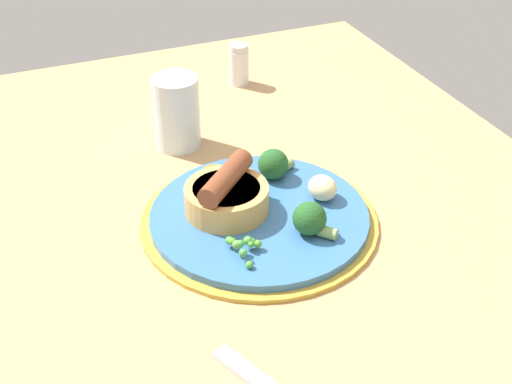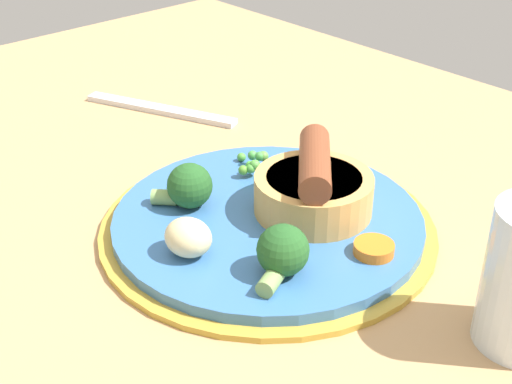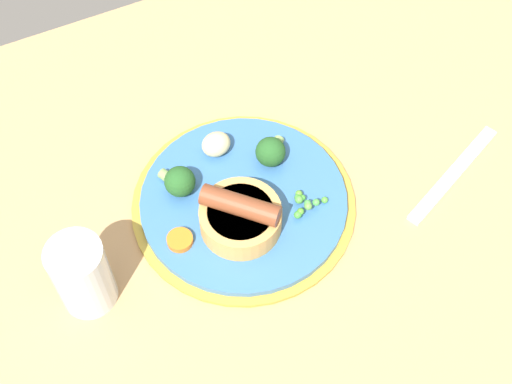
# 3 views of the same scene
# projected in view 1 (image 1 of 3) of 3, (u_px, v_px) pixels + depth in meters

# --- Properties ---
(dining_table) EXTENTS (1.10, 0.80, 0.03)m
(dining_table) POSITION_uv_depth(u_px,v_px,m) (261.00, 251.00, 0.79)
(dining_table) COLOR tan
(dining_table) RESTS_ON ground
(dinner_plate) EXTENTS (0.27, 0.27, 0.01)m
(dinner_plate) POSITION_uv_depth(u_px,v_px,m) (259.00, 219.00, 0.80)
(dinner_plate) COLOR #B79333
(dinner_plate) RESTS_ON dining_table
(sausage_pudding) EXTENTS (0.09, 0.09, 0.06)m
(sausage_pudding) POSITION_uv_depth(u_px,v_px,m) (227.00, 195.00, 0.79)
(sausage_pudding) COLOR tan
(sausage_pudding) RESTS_ON dinner_plate
(pea_pile) EXTENTS (0.05, 0.03, 0.02)m
(pea_pile) POSITION_uv_depth(u_px,v_px,m) (242.00, 245.00, 0.73)
(pea_pile) COLOR green
(pea_pile) RESTS_ON dinner_plate
(broccoli_floret_near) EXTENTS (0.05, 0.04, 0.04)m
(broccoli_floret_near) POSITION_uv_depth(u_px,v_px,m) (311.00, 219.00, 0.76)
(broccoli_floret_near) COLOR #235623
(broccoli_floret_near) RESTS_ON dinner_plate
(broccoli_floret_far) EXTENTS (0.04, 0.05, 0.04)m
(broccoli_floret_far) POSITION_uv_depth(u_px,v_px,m) (274.00, 164.00, 0.85)
(broccoli_floret_far) COLOR #235623
(broccoli_floret_far) RESTS_ON dinner_plate
(potato_chunk_0) EXTENTS (0.04, 0.04, 0.03)m
(potato_chunk_0) POSITION_uv_depth(u_px,v_px,m) (323.00, 188.00, 0.81)
(potato_chunk_0) COLOR beige
(potato_chunk_0) RESTS_ON dinner_plate
(carrot_slice_0) EXTENTS (0.04, 0.04, 0.01)m
(carrot_slice_0) POSITION_uv_depth(u_px,v_px,m) (214.00, 174.00, 0.86)
(carrot_slice_0) COLOR orange
(carrot_slice_0) RESTS_ON dinner_plate
(drinking_glass) EXTENTS (0.06, 0.06, 0.10)m
(drinking_glass) POSITION_uv_depth(u_px,v_px,m) (177.00, 112.00, 0.92)
(drinking_glass) COLOR silver
(drinking_glass) RESTS_ON dining_table
(salt_shaker) EXTENTS (0.03, 0.03, 0.06)m
(salt_shaker) POSITION_uv_depth(u_px,v_px,m) (239.00, 64.00, 1.09)
(salt_shaker) COLOR silver
(salt_shaker) RESTS_ON dining_table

